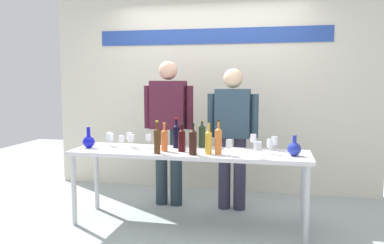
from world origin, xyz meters
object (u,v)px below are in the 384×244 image
wine_bottle_2 (157,140)px  wine_glass_right_3 (258,146)px  wine_bottle_4 (164,139)px  wine_glass_left_4 (121,139)px  wine_glass_right_0 (229,144)px  wine_bottle_3 (193,141)px  wine_glass_right_4 (253,139)px  decanter_blue_left (89,141)px  presenter_right (233,130)px  wine_glass_left_1 (149,138)px  decanter_blue_right (294,149)px  wine_bottle_0 (208,141)px  wine_bottle_5 (218,140)px  wine_glass_right_1 (274,141)px  display_table (189,157)px  wine_glass_left_3 (131,138)px  wine_glass_left_5 (111,137)px  wine_glass_left_2 (109,136)px  wine_bottle_1 (202,135)px  presenter_left (169,123)px  wine_bottle_7 (182,139)px  wine_glass_right_2 (270,144)px  wine_bottle_6 (176,135)px  wine_glass_left_0 (129,136)px

wine_bottle_2 → wine_glass_right_3: (0.97, -0.05, -0.02)m
wine_bottle_4 → wine_glass_left_4: (-0.48, 0.03, -0.02)m
wine_glass_right_0 → wine_bottle_3: bearing=-172.4°
wine_glass_right_4 → wine_bottle_3: bearing=-144.5°
decanter_blue_left → presenter_right: 1.59m
wine_bottle_3 → wine_glass_left_1: (-0.53, 0.27, -0.02)m
decanter_blue_right → wine_bottle_0: 0.82m
wine_bottle_0 → wine_glass_right_4: bearing=39.1°
wine_bottle_5 → wine_bottle_4: bearing=173.4°
wine_glass_right_0 → wine_bottle_2: bearing=-175.2°
wine_glass_right_0 → wine_glass_right_1: size_ratio=1.04×
display_table → wine_bottle_2: bearing=-142.5°
wine_glass_left_1 → wine_glass_left_3: wine_glass_left_1 is taller
wine_bottle_5 → presenter_right: bearing=85.4°
wine_glass_left_5 → display_table: bearing=-3.9°
wine_glass_right_3 → wine_glass_right_4: wine_glass_right_4 is taller
decanter_blue_left → wine_glass_left_2: (0.15, 0.19, 0.03)m
wine_bottle_1 → presenter_left: bearing=143.3°
wine_bottle_2 → wine_glass_right_3: size_ratio=2.07×
presenter_left → wine_bottle_2: presenter_left is taller
wine_bottle_7 → wine_glass_right_1: bearing=15.1°
presenter_left → wine_bottle_0: size_ratio=5.66×
wine_glass_left_4 → wine_glass_right_1: wine_glass_right_1 is taller
wine_glass_left_5 → wine_glass_left_2: bearing=124.1°
wine_bottle_1 → wine_bottle_7: wine_bottle_1 is taller
wine_bottle_7 → wine_glass_right_3: size_ratio=1.80×
wine_glass_right_2 → display_table: bearing=179.7°
wine_bottle_6 → wine_glass_right_0: wine_bottle_6 is taller
decanter_blue_right → presenter_left: (-1.41, 0.64, 0.14)m
decanter_blue_left → wine_bottle_1: (1.17, 0.29, 0.06)m
wine_glass_left_1 → wine_glass_right_2: (1.26, -0.08, -0.01)m
wine_bottle_1 → wine_bottle_2: 0.58m
wine_glass_left_4 → wine_bottle_1: bearing=18.7°
decanter_blue_left → wine_bottle_5: wine_bottle_5 is taller
display_table → wine_glass_left_3: wine_glass_left_3 is taller
wine_bottle_0 → wine_glass_right_0: size_ratio=1.98×
wine_bottle_1 → wine_glass_left_4: bearing=-161.3°
wine_glass_left_0 → wine_bottle_5: bearing=-14.3°
wine_glass_left_1 → wine_glass_right_0: size_ratio=0.97×
wine_bottle_0 → wine_glass_right_4: 0.53m
wine_glass_right_0 → wine_glass_right_4: size_ratio=0.93×
wine_bottle_4 → wine_bottle_6: wine_bottle_6 is taller
wine_bottle_3 → wine_glass_left_4: (-0.80, 0.17, -0.03)m
wine_glass_left_0 → wine_glass_left_4: wine_glass_left_0 is taller
display_table → presenter_left: bearing=122.5°
presenter_left → wine_bottle_2: (0.11, -0.80, -0.07)m
wine_bottle_1 → wine_glass_right_4: bearing=-4.8°
presenter_right → wine_glass_left_4: 1.26m
wine_bottle_0 → wine_bottle_6: bearing=144.0°
wine_glass_right_0 → wine_glass_right_1: wine_glass_right_0 is taller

